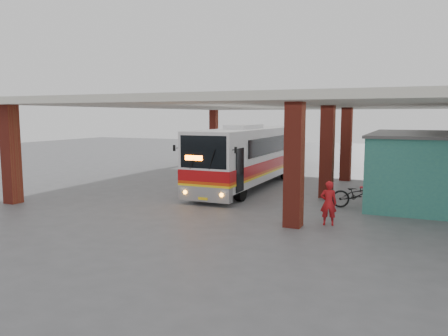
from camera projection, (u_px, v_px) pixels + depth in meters
ground at (244, 204)px, 19.30m from camera, size 90.00×90.00×0.00m
brick_columns at (304, 148)px, 23.00m from camera, size 20.10×21.60×4.35m
canopy_roof at (295, 104)px, 24.46m from camera, size 21.00×23.00×0.30m
shop_building at (431, 167)px, 19.73m from camera, size 5.20×8.20×3.11m
coach_bus at (250, 156)px, 23.81m from camera, size 2.52×11.73×3.41m
motorcycle at (358, 194)px, 18.37m from camera, size 2.32×1.35×1.15m
pedestrian at (328, 203)px, 15.46m from camera, size 0.66×0.52×1.59m
red_chair at (366, 185)px, 22.36m from camera, size 0.43×0.43×0.75m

